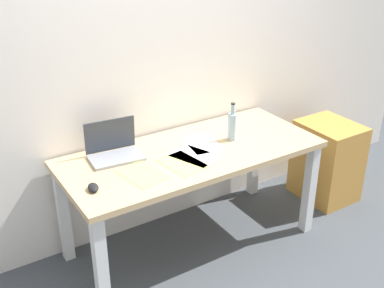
{
  "coord_description": "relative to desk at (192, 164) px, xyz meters",
  "views": [
    {
      "loc": [
        -1.54,
        -2.42,
        2.18
      ],
      "look_at": [
        0.0,
        0.0,
        0.8
      ],
      "focal_mm": 44.92,
      "sensor_mm": 36.0,
      "label": 1
    }
  ],
  "objects": [
    {
      "name": "beer_bottle",
      "position": [
        0.33,
        -0.0,
        0.2
      ],
      "size": [
        0.06,
        0.06,
        0.27
      ],
      "color": "#99B7C1",
      "rests_on": "desk"
    },
    {
      "name": "paper_sheet_near_back",
      "position": [
        0.12,
        0.05,
        0.1
      ],
      "size": [
        0.25,
        0.33,
        0.0
      ],
      "primitive_type": "cube",
      "rotation": [
        0.0,
        0.0,
        -0.16
      ],
      "color": "white",
      "rests_on": "desk"
    },
    {
      "name": "ground_plane",
      "position": [
        0.0,
        0.0,
        -0.66
      ],
      "size": [
        8.0,
        8.0,
        0.0
      ],
      "primitive_type": "plane",
      "color": "#42474C"
    },
    {
      "name": "paper_sheet_front_left",
      "position": [
        -0.43,
        -0.11,
        0.1
      ],
      "size": [
        0.26,
        0.33,
        0.0
      ],
      "primitive_type": "cube",
      "rotation": [
        0.0,
        0.0,
        0.17
      ],
      "color": "#F4E06B",
      "rests_on": "desk"
    },
    {
      "name": "paper_yellow_folder",
      "position": [
        -0.15,
        -0.12,
        0.1
      ],
      "size": [
        0.25,
        0.32,
        0.0
      ],
      "primitive_type": "cube",
      "rotation": [
        0.0,
        0.0,
        0.14
      ],
      "color": "#F4E06B",
      "rests_on": "desk"
    },
    {
      "name": "laptop_left",
      "position": [
        -0.47,
        0.2,
        0.15
      ],
      "size": [
        0.36,
        0.26,
        0.24
      ],
      "color": "gray",
      "rests_on": "desk"
    },
    {
      "name": "desk",
      "position": [
        0.0,
        0.0,
        0.0
      ],
      "size": [
        1.76,
        0.76,
        0.75
      ],
      "color": "tan",
      "rests_on": "ground"
    },
    {
      "name": "paper_sheet_center",
      "position": [
        -0.03,
        -0.07,
        0.1
      ],
      "size": [
        0.3,
        0.35,
        0.0
      ],
      "primitive_type": "cube",
      "rotation": [
        0.0,
        0.0,
        0.36
      ],
      "color": "white",
      "rests_on": "desk"
    },
    {
      "name": "computer_mouse",
      "position": [
        -0.75,
        -0.12,
        0.11
      ],
      "size": [
        0.08,
        0.11,
        0.03
      ],
      "primitive_type": "ellipsoid",
      "rotation": [
        0.0,
        0.0,
        -0.21
      ],
      "color": "black",
      "rests_on": "desk"
    },
    {
      "name": "filing_cabinet",
      "position": [
        1.3,
        -0.04,
        -0.33
      ],
      "size": [
        0.4,
        0.48,
        0.66
      ],
      "primitive_type": "cube",
      "color": "#C68938",
      "rests_on": "ground"
    },
    {
      "name": "back_wall",
      "position": [
        0.0,
        0.44,
        0.64
      ],
      "size": [
        5.2,
        0.08,
        2.6
      ],
      "primitive_type": "cube",
      "color": "silver",
      "rests_on": "ground"
    }
  ]
}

